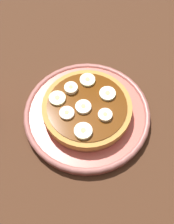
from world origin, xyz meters
TOP-DOWN VIEW (x-y plane):
  - ground_plane at (0.00, 0.00)cm, footprint 140.00×140.00cm
  - plate at (0.00, 0.00)cm, footprint 25.17×25.17cm
  - pancake_stack at (-0.03, -0.30)cm, footprint 17.64×17.36cm
  - banana_slice_0 at (-0.00, 0.84)cm, footprint 3.05×3.05cm
  - banana_slice_1 at (-4.32, 3.63)cm, footprint 3.36×3.36cm
  - banana_slice_2 at (0.55, 4.14)cm, footprint 2.84×2.84cm
  - banana_slice_3 at (4.87, 0.57)cm, footprint 2.66×2.66cm
  - banana_slice_4 at (-0.36, -4.73)cm, footprint 3.19×3.19cm
  - banana_slice_5 at (-3.73, -1.60)cm, footprint 2.69×2.69cm
  - banana_slice_6 at (4.38, 3.96)cm, footprint 3.24×3.24cm
  - banana_slice_7 at (4.84, -3.26)cm, footprint 3.09×3.09cm

SIDE VIEW (x-z plane):
  - ground_plane at x=0.00cm, z-range -3.00..0.00cm
  - plate at x=0.00cm, z-range 0.08..2.17cm
  - pancake_stack at x=-0.03cm, z-range 1.75..4.60cm
  - banana_slice_6 at x=4.38cm, z-range 4.40..5.16cm
  - banana_slice_7 at x=4.84cm, z-range 4.40..5.17cm
  - banana_slice_4 at x=-0.36cm, z-range 4.40..5.19cm
  - banana_slice_2 at x=0.55cm, z-range 4.40..5.19cm
  - banana_slice_0 at x=0.00cm, z-range 4.40..5.24cm
  - banana_slice_1 at x=-4.32cm, z-range 4.40..5.33cm
  - banana_slice_5 at x=-3.73cm, z-range 4.40..5.35cm
  - banana_slice_3 at x=4.87cm, z-range 4.40..5.47cm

